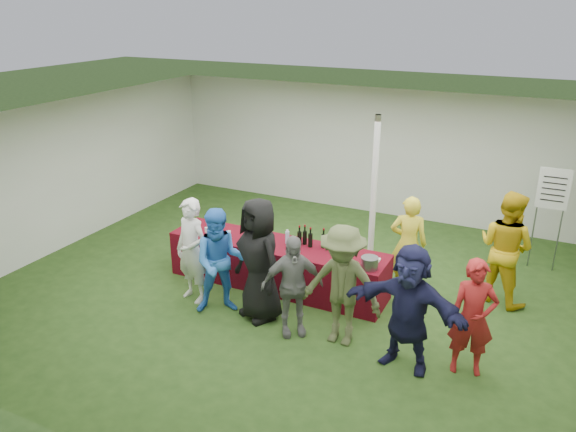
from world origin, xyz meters
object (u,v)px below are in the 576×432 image
at_px(customer_1, 221,261).
at_px(serving_table, 277,265).
at_px(customer_0, 192,251).
at_px(customer_3, 292,286).
at_px(customer_4, 342,286).
at_px(staff_pourer, 408,244).
at_px(staff_back, 506,248).
at_px(dump_bucket, 370,263).
at_px(customer_2, 259,260).
at_px(customer_6, 473,318).
at_px(customer_5, 408,308).
at_px(wine_list_sign, 552,197).

bearing_deg(customer_1, serving_table, 37.82).
xyz_separation_m(customer_0, customer_3, (1.77, -0.19, -0.09)).
bearing_deg(customer_4, staff_pourer, 78.22).
height_order(staff_pourer, customer_1, customer_1).
height_order(staff_back, customer_3, staff_back).
bearing_deg(dump_bucket, customer_1, -157.38).
height_order(dump_bucket, customer_2, customer_2).
height_order(staff_back, customer_1, staff_back).
bearing_deg(customer_6, customer_3, 169.96).
relative_size(staff_back, customer_0, 1.08).
distance_m(serving_table, customer_4, 1.89).
relative_size(dump_bucket, customer_1, 0.16).
xyz_separation_m(dump_bucket, customer_3, (-0.79, -0.92, -0.11)).
bearing_deg(customer_5, customer_1, -175.92).
relative_size(wine_list_sign, staff_pourer, 1.14).
relative_size(customer_0, customer_5, 0.98).
distance_m(serving_table, customer_5, 2.75).
bearing_deg(dump_bucket, customer_3, -130.52).
distance_m(customer_3, customer_5, 1.62).
bearing_deg(staff_back, customer_2, 59.31).
distance_m(staff_pourer, customer_5, 2.07).
xyz_separation_m(dump_bucket, customer_4, (-0.10, -0.83, 0.01)).
distance_m(customer_3, customer_4, 0.70).
xyz_separation_m(serving_table, customer_1, (-0.38, -1.05, 0.43)).
xyz_separation_m(wine_list_sign, customer_6, (-0.66, -3.54, -0.55)).
relative_size(staff_pourer, customer_2, 0.86).
height_order(serving_table, dump_bucket, dump_bucket).
distance_m(staff_back, customer_6, 2.07).
bearing_deg(customer_2, customer_3, 9.53).
height_order(staff_pourer, customer_5, customer_5).
xyz_separation_m(customer_1, customer_6, (3.55, 0.08, -0.04)).
bearing_deg(customer_5, staff_pourer, 111.77).
height_order(customer_3, customer_4, customer_4).
height_order(serving_table, customer_4, customer_4).
xyz_separation_m(dump_bucket, customer_6, (1.56, -0.75, -0.08)).
xyz_separation_m(wine_list_sign, customer_0, (-4.79, -3.52, -0.49)).
height_order(staff_back, customer_0, staff_back).
relative_size(wine_list_sign, customer_0, 1.10).
distance_m(staff_back, customer_0, 4.73).
xyz_separation_m(customer_2, customer_6, (2.96, -0.02, -0.15)).
bearing_deg(staff_back, wine_list_sign, -83.18).
bearing_deg(customer_4, customer_1, -179.54).
bearing_deg(staff_pourer, customer_3, 49.11).
bearing_deg(customer_6, dump_bucket, 140.00).
relative_size(wine_list_sign, customer_2, 0.98).
bearing_deg(customer_6, customer_4, 168.55).
distance_m(dump_bucket, customer_0, 2.67).
xyz_separation_m(customer_0, customer_6, (4.12, -0.02, -0.06)).
distance_m(wine_list_sign, staff_back, 1.63).
height_order(staff_pourer, staff_back, staff_back).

